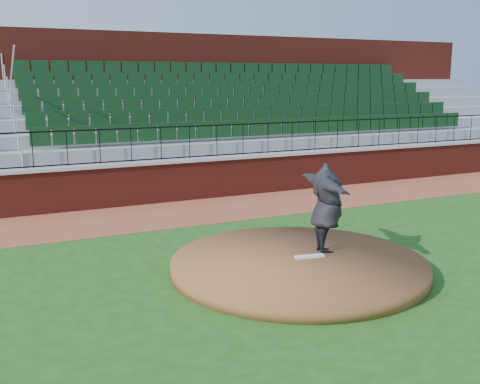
% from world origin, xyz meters
% --- Properties ---
extents(ground, '(90.00, 90.00, 0.00)m').
position_xyz_m(ground, '(0.00, 0.00, 0.00)').
color(ground, '#1D4E16').
rests_on(ground, ground).
extents(warning_track, '(34.00, 3.20, 0.01)m').
position_xyz_m(warning_track, '(0.00, 5.40, 0.01)').
color(warning_track, brown).
rests_on(warning_track, ground).
extents(field_wall, '(34.00, 0.35, 1.20)m').
position_xyz_m(field_wall, '(0.00, 7.00, 0.60)').
color(field_wall, maroon).
rests_on(field_wall, ground).
extents(wall_cap, '(34.00, 0.45, 0.10)m').
position_xyz_m(wall_cap, '(0.00, 7.00, 1.25)').
color(wall_cap, '#B7B7B7').
rests_on(wall_cap, field_wall).
extents(wall_railing, '(34.00, 0.05, 1.00)m').
position_xyz_m(wall_railing, '(0.00, 7.00, 1.80)').
color(wall_railing, black).
rests_on(wall_railing, wall_cap).
extents(seating_stands, '(34.00, 5.10, 4.60)m').
position_xyz_m(seating_stands, '(0.00, 9.72, 2.30)').
color(seating_stands, gray).
rests_on(seating_stands, ground).
extents(concourse_wall, '(34.00, 0.50, 5.50)m').
position_xyz_m(concourse_wall, '(0.00, 12.52, 2.75)').
color(concourse_wall, maroon).
rests_on(concourse_wall, ground).
extents(pitchers_mound, '(5.04, 5.04, 0.25)m').
position_xyz_m(pitchers_mound, '(0.38, -0.37, 0.12)').
color(pitchers_mound, brown).
rests_on(pitchers_mound, ground).
extents(pitching_rubber, '(0.62, 0.25, 0.04)m').
position_xyz_m(pitching_rubber, '(0.64, -0.36, 0.27)').
color(pitching_rubber, white).
rests_on(pitching_rubber, pitchers_mound).
extents(pitcher, '(1.08, 2.34, 1.84)m').
position_xyz_m(pitcher, '(1.14, -0.16, 1.17)').
color(pitcher, black).
rests_on(pitcher, pitchers_mound).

